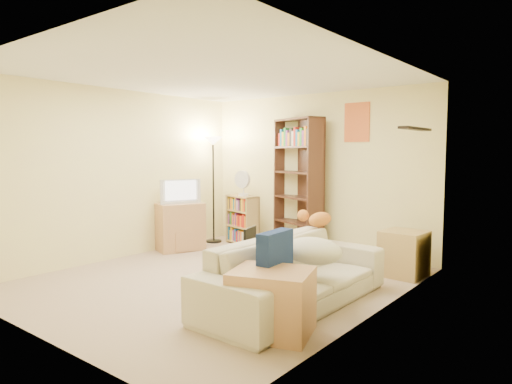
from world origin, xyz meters
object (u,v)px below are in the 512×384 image
(end_cabinet, at_px, (272,302))
(coffee_table, at_px, (257,265))
(tabby_cat, at_px, (317,219))
(desk_fan, at_px, (243,182))
(side_table, at_px, (404,254))
(floor_lamp, at_px, (213,158))
(mug, at_px, (261,255))
(short_bookshelf, at_px, (242,220))
(sofa, at_px, (296,273))
(tall_bookshelf, at_px, (298,181))
(laptop, at_px, (262,248))
(tv_stand, at_px, (180,227))
(television, at_px, (179,191))

(end_cabinet, bearing_deg, coffee_table, 133.75)
(tabby_cat, distance_m, desk_fan, 2.40)
(side_table, height_order, end_cabinet, side_table)
(side_table, bearing_deg, floor_lamp, 178.22)
(mug, bearing_deg, short_bookshelf, 133.82)
(coffee_table, bearing_deg, floor_lamp, 126.20)
(tabby_cat, height_order, end_cabinet, tabby_cat)
(mug, height_order, short_bookshelf, short_bookshelf)
(mug, relative_size, side_table, 0.17)
(sofa, relative_size, short_bookshelf, 2.80)
(tall_bookshelf, bearing_deg, laptop, -46.95)
(tv_stand, height_order, short_bookshelf, short_bookshelf)
(sofa, height_order, tabby_cat, tabby_cat)
(floor_lamp, xyz_separation_m, side_table, (3.43, -0.11, -1.18))
(desk_fan, bearing_deg, sofa, -40.02)
(desk_fan, bearing_deg, tall_bookshelf, 13.72)
(desk_fan, xyz_separation_m, end_cabinet, (2.64, -2.76, -0.79))
(mug, distance_m, television, 2.88)
(laptop, bearing_deg, short_bookshelf, 32.61)
(coffee_table, bearing_deg, laptop, 88.91)
(desk_fan, bearing_deg, laptop, -44.84)
(tabby_cat, distance_m, floor_lamp, 2.94)
(laptop, distance_m, tv_stand, 2.42)
(sofa, distance_m, television, 3.20)
(tall_bookshelf, distance_m, desk_fan, 0.99)
(tall_bookshelf, bearing_deg, short_bookshelf, -147.68)
(sofa, height_order, tv_stand, tv_stand)
(coffee_table, relative_size, side_table, 1.95)
(tabby_cat, bearing_deg, side_table, 49.45)
(coffee_table, distance_m, floor_lamp, 3.13)
(end_cabinet, bearing_deg, floor_lamp, 140.50)
(tv_stand, height_order, tall_bookshelf, tall_bookshelf)
(desk_fan, bearing_deg, mug, -46.26)
(mug, height_order, tall_bookshelf, tall_bookshelf)
(tabby_cat, height_order, desk_fan, desk_fan)
(television, relative_size, side_table, 1.13)
(coffee_table, height_order, desk_fan, desk_fan)
(tabby_cat, bearing_deg, coffee_table, -115.14)
(sofa, relative_size, floor_lamp, 1.27)
(tall_bookshelf, xyz_separation_m, short_bookshelf, (-1.01, -0.19, -0.70))
(television, bearing_deg, tall_bookshelf, -30.31)
(television, height_order, side_table, television)
(coffee_table, distance_m, side_table, 1.96)
(sofa, distance_m, desk_fan, 3.21)
(short_bookshelf, xyz_separation_m, end_cabinet, (2.69, -2.81, -0.14))
(side_table, relative_size, end_cabinet, 0.86)
(coffee_table, xyz_separation_m, laptop, (-0.04, 0.13, 0.17))
(mug, bearing_deg, television, 155.17)
(television, relative_size, short_bookshelf, 0.78)
(desk_fan, bearing_deg, floor_lamp, -167.98)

